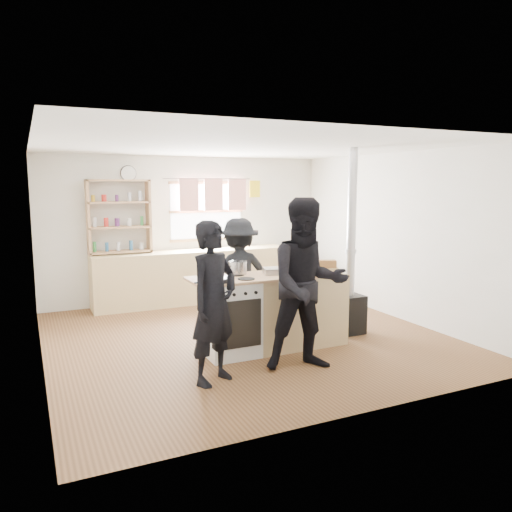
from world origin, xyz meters
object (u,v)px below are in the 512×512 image
at_px(skillet_greens, 220,279).
at_px(flue_heater, 350,287).
at_px(roast_tray, 276,270).
at_px(bread_board, 327,265).
at_px(person_far, 239,275).
at_px(stockpot_stove, 238,268).
at_px(person_near_right, 307,285).
at_px(stockpot_counter, 298,263).
at_px(person_near_left, 214,303).
at_px(cooking_island, 274,311).
at_px(thermos, 233,240).

relative_size(skillet_greens, flue_heater, 0.14).
xyz_separation_m(roast_tray, bread_board, (0.75, 0.00, 0.01)).
xyz_separation_m(flue_heater, person_far, (-1.30, 0.79, 0.14)).
height_order(stockpot_stove, person_near_right, person_near_right).
distance_m(stockpot_counter, person_near_left, 1.61).
bearing_deg(stockpot_stove, person_near_right, -67.10).
distance_m(cooking_island, stockpot_stove, 0.70).
height_order(cooking_island, flue_heater, flue_heater).
xyz_separation_m(skillet_greens, stockpot_stove, (0.37, 0.34, 0.05)).
bearing_deg(bread_board, stockpot_counter, 177.40).
bearing_deg(person_far, person_near_right, 96.61).
xyz_separation_m(thermos, skillet_greens, (-1.36, -2.92, -0.09)).
bearing_deg(cooking_island, bread_board, 2.08).
relative_size(flue_heater, person_near_right, 1.33).
distance_m(cooking_island, person_near_left, 1.32).
bearing_deg(person_near_right, stockpot_stove, 126.52).
bearing_deg(thermos, person_near_left, -115.25).
bearing_deg(person_near_left, skillet_greens, 34.80).
height_order(person_near_left, person_far, person_near_left).
bearing_deg(person_near_right, flue_heater, 50.32).
bearing_deg(roast_tray, thermos, 78.63).
xyz_separation_m(thermos, person_near_left, (-1.64, -3.47, -0.22)).
relative_size(roast_tray, stockpot_stove, 1.61).
bearing_deg(person_near_right, person_near_left, -170.38).
bearing_deg(skillet_greens, thermos, 64.99).
xyz_separation_m(cooking_island, person_near_right, (0.00, -0.78, 0.48)).
height_order(bread_board, person_near_right, person_near_right).
bearing_deg(person_near_left, stockpot_counter, -0.61).
bearing_deg(cooking_island, skillet_greens, -169.14).
xyz_separation_m(stockpot_stove, stockpot_counter, (0.76, -0.14, 0.02)).
bearing_deg(bread_board, stockpot_stove, 172.25).
bearing_deg(flue_heater, cooking_island, -173.99).
xyz_separation_m(cooking_island, skillet_greens, (-0.77, -0.15, 0.49)).
bearing_deg(bread_board, person_far, 134.45).
bearing_deg(stockpot_stove, cooking_island, -25.20).
bearing_deg(roast_tray, skillet_greens, -167.86).
bearing_deg(person_far, skillet_greens, 60.61).
xyz_separation_m(roast_tray, person_near_right, (-0.03, -0.80, -0.03)).
bearing_deg(bread_board, cooking_island, -177.92).
xyz_separation_m(skillet_greens, bread_board, (1.56, 0.18, 0.02)).
height_order(thermos, roast_tray, thermos).
distance_m(roast_tray, stockpot_counter, 0.33).
bearing_deg(skillet_greens, person_far, 56.99).
distance_m(cooking_island, skillet_greens, 0.93).
xyz_separation_m(person_near_right, person_far, (-0.09, 1.69, -0.16)).
bearing_deg(person_near_right, person_far, 106.61).
bearing_deg(person_near_left, thermos, 36.04).
height_order(person_near_left, person_near_right, person_near_right).
distance_m(bread_board, person_far, 1.26).
relative_size(person_near_right, person_far, 1.20).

